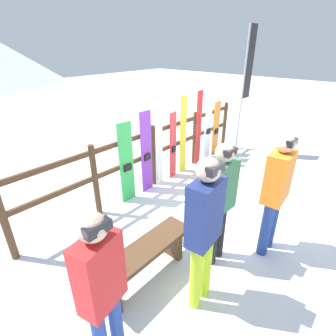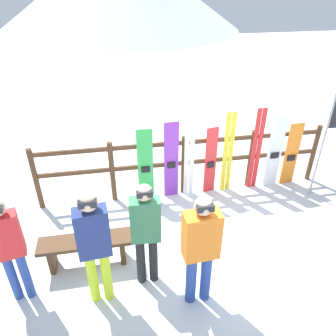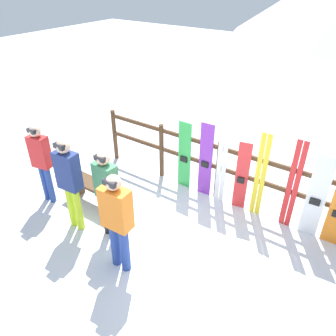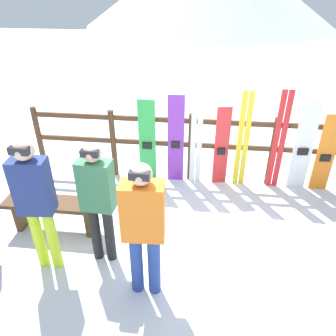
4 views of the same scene
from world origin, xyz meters
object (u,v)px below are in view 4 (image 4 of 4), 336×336
person_orange (143,224)px  ski_pair_white (196,141)px  snowboard_orange (326,154)px  person_navy (35,198)px  snowboard_green (147,141)px  snowboard_purple (176,140)px  ski_pair_yellow (243,140)px  snowboard_red (222,147)px  person_plaid_green (98,196)px  bench (54,209)px  ski_pair_red (279,141)px  snowboard_white (303,147)px

person_orange → ski_pair_white: size_ratio=1.09×
person_orange → snowboard_orange: 3.59m
person_navy → snowboard_green: bearing=68.1°
snowboard_purple → ski_pair_yellow: (1.13, 0.00, 0.06)m
ski_pair_white → snowboard_red: (0.43, -0.00, -0.08)m
snowboard_purple → snowboard_orange: (2.50, -0.00, -0.11)m
person_plaid_green → snowboard_red: size_ratio=1.18×
bench → person_navy: size_ratio=0.79×
snowboard_red → ski_pair_red: 0.94m
snowboard_green → snowboard_red: 1.28m
person_navy → snowboard_purple: person_navy is taller
person_navy → snowboard_red: person_navy is taller
person_navy → ski_pair_yellow: person_navy is taller
bench → snowboard_purple: snowboard_purple is taller
snowboard_red → ski_pair_red: (0.93, 0.00, 0.16)m
person_orange → ski_pair_white: 2.51m
snowboard_green → snowboard_red: snowboard_green is taller
bench → snowboard_red: bearing=33.0°
person_orange → snowboard_red: bearing=70.2°
person_navy → snowboard_orange: (3.89, 2.22, -0.37)m
snowboard_purple → snowboard_red: (0.78, -0.00, -0.08)m
snowboard_green → snowboard_orange: snowboard_green is taller
snowboard_purple → snowboard_white: snowboard_purple is taller
ski_pair_red → snowboard_purple: bearing=-179.9°
person_orange → snowboard_red: (0.88, 2.46, -0.29)m
person_orange → snowboard_white: person_orange is taller
person_plaid_green → ski_pair_red: (2.44, 2.02, -0.12)m
person_orange → ski_pair_red: ski_pair_red is taller
person_navy → bench: bearing=106.4°
bench → snowboard_green: (1.09, 1.54, 0.38)m
person_navy → snowboard_red: 3.13m
snowboard_green → ski_pair_red: (2.21, 0.00, 0.13)m
ski_pair_white → snowboard_orange: size_ratio=1.15×
person_orange → snowboard_green: 2.50m
ski_pair_white → snowboard_white: size_ratio=1.00×
snowboard_purple → ski_pair_white: 0.35m
bench → person_plaid_green: person_plaid_green is taller
person_plaid_green → snowboard_white: (2.85, 2.02, -0.19)m
bench → ski_pair_red: (3.30, 1.55, 0.51)m
ski_pair_red → snowboard_green: bearing=-179.9°
ski_pair_white → ski_pair_yellow: bearing=-0.0°
bench → snowboard_green: 1.93m
snowboard_green → ski_pair_white: size_ratio=0.94×
snowboard_orange → snowboard_white: bearing=180.0°
snowboard_purple → ski_pair_white: (0.35, 0.00, -0.00)m
ski_pair_white → person_plaid_green: bearing=-118.2°
ski_pair_white → snowboard_orange: (2.15, -0.00, -0.11)m
ski_pair_yellow → person_plaid_green: bearing=-132.6°
person_orange → snowboard_purple: size_ratio=1.08×
ski_pair_white → person_navy: bearing=-128.1°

